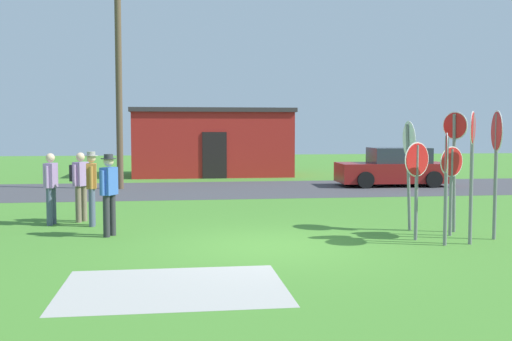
# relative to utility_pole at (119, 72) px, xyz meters

# --- Properties ---
(ground_plane) EXTENTS (80.00, 80.00, 0.00)m
(ground_plane) POSITION_rel_utility_pole_xyz_m (3.83, -11.71, -4.34)
(ground_plane) COLOR #47842D
(street_asphalt) EXTENTS (60.00, 6.40, 0.01)m
(street_asphalt) POSITION_rel_utility_pole_xyz_m (3.83, -0.71, -4.33)
(street_asphalt) COLOR #424247
(street_asphalt) RESTS_ON ground
(concrete_path) EXTENTS (3.20, 2.40, 0.01)m
(concrete_path) POSITION_rel_utility_pole_xyz_m (1.98, -14.48, -4.33)
(concrete_path) COLOR #ADAAA3
(concrete_path) RESTS_ON ground
(building_background) EXTENTS (7.59, 4.07, 3.21)m
(building_background) POSITION_rel_utility_pole_xyz_m (3.81, 6.19, -2.73)
(building_background) COLOR #B2231E
(building_background) RESTS_ON ground
(utility_pole) EXTENTS (1.80, 0.24, 8.31)m
(utility_pole) POSITION_rel_utility_pole_xyz_m (0.00, 0.00, 0.00)
(utility_pole) COLOR brown
(utility_pole) RESTS_ON ground
(parked_car_on_street) EXTENTS (4.36, 2.14, 1.51)m
(parked_car_on_street) POSITION_rel_utility_pole_xyz_m (10.60, -0.20, -3.65)
(parked_car_on_street) COLOR maroon
(parked_car_on_street) RESTS_ON ground
(stop_sign_far_back) EXTENTS (0.23, 0.81, 2.64)m
(stop_sign_far_back) POSITION_rel_utility_pole_xyz_m (8.50, -11.55, -2.51)
(stop_sign_far_back) COLOR slate
(stop_sign_far_back) RESTS_ON ground
(stop_sign_tallest) EXTENTS (0.34, 0.53, 2.64)m
(stop_sign_tallest) POSITION_rel_utility_pole_xyz_m (8.06, -10.61, -2.61)
(stop_sign_tallest) COLOR slate
(stop_sign_tallest) RESTS_ON ground
(stop_sign_low_front) EXTENTS (0.38, 0.55, 2.61)m
(stop_sign_low_front) POSITION_rel_utility_pole_xyz_m (7.76, -11.98, -2.60)
(stop_sign_low_front) COLOR slate
(stop_sign_low_front) RESTS_ON ground
(stop_sign_rear_right) EXTENTS (0.63, 0.33, 2.00)m
(stop_sign_rear_right) POSITION_rel_utility_pole_xyz_m (6.88, -11.42, -2.98)
(stop_sign_rear_right) COLOR slate
(stop_sign_rear_right) RESTS_ON ground
(stop_sign_leaning_left) EXTENTS (0.61, 0.25, 1.90)m
(stop_sign_leaning_left) POSITION_rel_utility_pole_xyz_m (7.81, -11.02, -3.06)
(stop_sign_leaning_left) COLOR slate
(stop_sign_leaning_left) RESTS_ON ground
(stop_sign_nearest) EXTENTS (0.31, 0.73, 2.19)m
(stop_sign_nearest) POSITION_rel_utility_pole_xyz_m (7.21, -12.03, -2.83)
(stop_sign_nearest) COLOR slate
(stop_sign_nearest) RESTS_ON ground
(stop_sign_leaning_right) EXTENTS (0.17, 0.85, 2.44)m
(stop_sign_leaning_right) POSITION_rel_utility_pole_xyz_m (7.18, -10.23, -2.65)
(stop_sign_leaning_right) COLOR slate
(stop_sign_leaning_right) RESTS_ON ground
(person_with_sunhat) EXTENTS (0.32, 0.57, 1.74)m
(person_with_sunhat) POSITION_rel_utility_pole_xyz_m (0.10, -8.68, -3.35)
(person_with_sunhat) COLOR #4C5670
(person_with_sunhat) RESTS_ON ground
(person_in_dark_shirt) EXTENTS (0.36, 0.51, 1.74)m
(person_in_dark_shirt) POSITION_rel_utility_pole_xyz_m (0.64, -10.13, -3.35)
(person_in_dark_shirt) COLOR #2D2D33
(person_in_dark_shirt) RESTS_ON ground
(person_on_left) EXTENTS (0.28, 0.56, 1.69)m
(person_on_left) POSITION_rel_utility_pole_xyz_m (-0.88, -8.37, -3.39)
(person_on_left) COLOR #4C5670
(person_on_left) RESTS_ON ground
(person_in_blue) EXTENTS (0.46, 0.51, 1.69)m
(person_in_blue) POSITION_rel_utility_pole_xyz_m (-0.26, -8.00, -3.35)
(person_in_blue) COLOR #7A6B56
(person_in_blue) RESTS_ON ground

